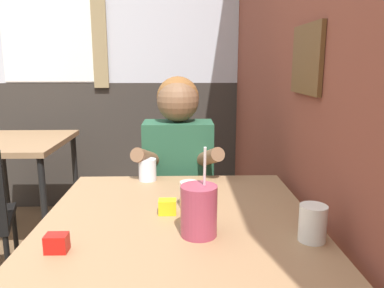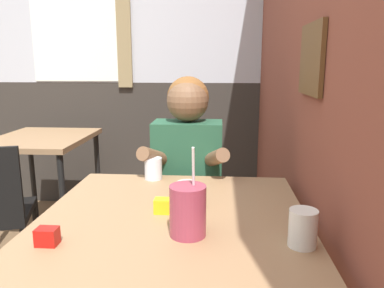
{
  "view_description": "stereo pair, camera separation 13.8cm",
  "coord_description": "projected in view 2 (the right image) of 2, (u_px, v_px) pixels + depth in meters",
  "views": [
    {
      "loc": [
        0.66,
        -0.88,
        1.26
      ],
      "look_at": [
        0.7,
        0.48,
        0.97
      ],
      "focal_mm": 35.0,
      "sensor_mm": 36.0,
      "label": 1
    },
    {
      "loc": [
        0.8,
        -0.87,
        1.26
      ],
      "look_at": [
        0.7,
        0.48,
        0.97
      ],
      "focal_mm": 35.0,
      "sensor_mm": 36.0,
      "label": 2
    }
  ],
  "objects": [
    {
      "name": "glass_near_pitcher",
      "position": [
        153.0,
        168.0,
        1.65
      ],
      "size": [
        0.08,
        0.08,
        0.1
      ],
      "color": "silver",
      "rests_on": "main_table"
    },
    {
      "name": "condiment_ketchup",
      "position": [
        47.0,
        237.0,
        1.05
      ],
      "size": [
        0.06,
        0.04,
        0.05
      ],
      "color": "#B7140F",
      "rests_on": "main_table"
    },
    {
      "name": "main_table",
      "position": [
        173.0,
        236.0,
        1.26
      ],
      "size": [
        0.9,
        0.95,
        0.76
      ],
      "color": "#93704C",
      "rests_on": "ground_plane"
    },
    {
      "name": "back_wall",
      "position": [
        126.0,
        52.0,
        3.19
      ],
      "size": [
        5.27,
        0.09,
        2.7
      ],
      "color": "silver",
      "rests_on": "ground_plane"
    },
    {
      "name": "glass_center",
      "position": [
        303.0,
        228.0,
        1.04
      ],
      "size": [
        0.08,
        0.08,
        0.11
      ],
      "color": "silver",
      "rests_on": "main_table"
    },
    {
      "name": "cocktail_pitcher",
      "position": [
        188.0,
        211.0,
        1.1
      ],
      "size": [
        0.11,
        0.11,
        0.27
      ],
      "color": "#99384C",
      "rests_on": "main_table"
    },
    {
      "name": "condiment_mustard",
      "position": [
        163.0,
        206.0,
        1.28
      ],
      "size": [
        0.06,
        0.04,
        0.05
      ],
      "color": "yellow",
      "rests_on": "main_table"
    },
    {
      "name": "brick_wall_right",
      "position": [
        291.0,
        46.0,
        1.94
      ],
      "size": [
        0.08,
        4.33,
        2.7
      ],
      "color": "brown",
      "rests_on": "ground_plane"
    },
    {
      "name": "glass_far_side",
      "position": [
        187.0,
        194.0,
        1.33
      ],
      "size": [
        0.07,
        0.07,
        0.09
      ],
      "color": "silver",
      "rests_on": "main_table"
    },
    {
      "name": "person_seated",
      "position": [
        188.0,
        189.0,
        1.9
      ],
      "size": [
        0.42,
        0.4,
        1.2
      ],
      "color": "#235138",
      "rests_on": "ground_plane"
    },
    {
      "name": "background_table",
      "position": [
        43.0,
        150.0,
        2.66
      ],
      "size": [
        0.63,
        0.76,
        0.76
      ],
      "color": "#93704C",
      "rests_on": "ground_plane"
    }
  ]
}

